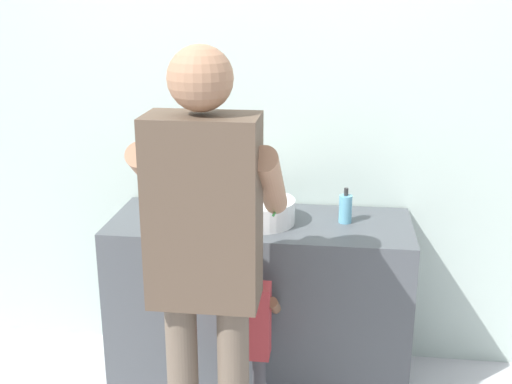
# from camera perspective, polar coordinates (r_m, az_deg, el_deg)

# --- Properties ---
(back_wall) EXTENTS (4.40, 0.08, 2.70)m
(back_wall) POSITION_cam_1_polar(r_m,az_deg,el_deg) (3.17, 1.09, 8.33)
(back_wall) COLOR silver
(back_wall) RESTS_ON ground
(vanity_cabinet) EXTENTS (1.40, 0.54, 0.83)m
(vanity_cabinet) POSITION_cam_1_polar(r_m,az_deg,el_deg) (3.16, 0.35, -9.62)
(vanity_cabinet) COLOR #4C5156
(vanity_cabinet) RESTS_ON ground
(sink_basin) EXTENTS (0.33, 0.33, 0.11)m
(sink_basin) POSITION_cam_1_polar(r_m,az_deg,el_deg) (2.96, 0.32, -1.66)
(sink_basin) COLOR white
(sink_basin) RESTS_ON vanity_cabinet
(faucet) EXTENTS (0.18, 0.14, 0.18)m
(faucet) POSITION_cam_1_polar(r_m,az_deg,el_deg) (3.14, 0.77, -0.04)
(faucet) COLOR #B7BABF
(faucet) RESTS_ON vanity_cabinet
(toothbrush_cup) EXTENTS (0.07, 0.07, 0.21)m
(toothbrush_cup) POSITION_cam_1_polar(r_m,az_deg,el_deg) (3.00, -7.18, -1.56)
(toothbrush_cup) COLOR silver
(toothbrush_cup) RESTS_ON vanity_cabinet
(soap_bottle) EXTENTS (0.06, 0.06, 0.16)m
(soap_bottle) POSITION_cam_1_polar(r_m,az_deg,el_deg) (2.98, 7.91, -1.45)
(soap_bottle) COLOR #66B2D1
(soap_bottle) RESTS_ON vanity_cabinet
(child_toddler) EXTENTS (0.25, 0.25, 0.81)m
(child_toddler) POSITION_cam_1_polar(r_m,az_deg,el_deg) (2.78, -0.68, -12.09)
(child_toddler) COLOR #47474C
(child_toddler) RESTS_ON ground
(adult_parent) EXTENTS (0.52, 0.55, 1.69)m
(adult_parent) POSITION_cam_1_polar(r_m,az_deg,el_deg) (2.30, -4.49, -4.08)
(adult_parent) COLOR #6B5B4C
(adult_parent) RESTS_ON ground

